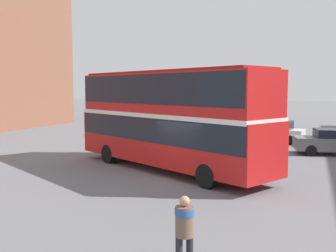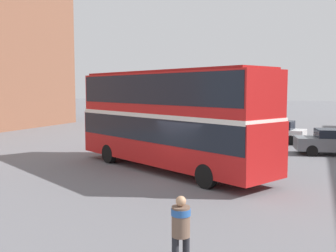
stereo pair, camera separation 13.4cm
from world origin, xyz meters
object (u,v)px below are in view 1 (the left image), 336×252
(double_decker_bus, at_px, (168,114))
(parked_car_kerb_near, at_px, (171,132))
(parked_car_side_street, at_px, (332,141))
(parked_car_kerb_far, at_px, (275,131))
(pedestrian_foreground, at_px, (185,226))

(double_decker_bus, relative_size, parked_car_kerb_near, 2.49)
(double_decker_bus, distance_m, parked_car_kerb_near, 9.44)
(double_decker_bus, height_order, parked_car_side_street, double_decker_bus)
(parked_car_kerb_near, relative_size, parked_car_side_street, 1.01)
(double_decker_bus, distance_m, parked_car_side_street, 10.87)
(parked_car_kerb_near, relative_size, parked_car_kerb_far, 1.03)
(parked_car_side_street, bearing_deg, parked_car_kerb_near, -17.57)
(double_decker_bus, xyz_separation_m, parked_car_kerb_far, (3.87, 11.89, -1.89))
(double_decker_bus, relative_size, parked_car_kerb_far, 2.57)
(double_decker_bus, xyz_separation_m, parked_car_side_street, (7.55, 7.59, -1.92))
(parked_car_kerb_far, bearing_deg, double_decker_bus, 80.21)
(parked_car_kerb_near, height_order, parked_car_side_street, parked_car_kerb_near)
(double_decker_bus, distance_m, pedestrian_foreground, 10.73)
(parked_car_kerb_near, height_order, parked_car_kerb_far, parked_car_kerb_near)
(pedestrian_foreground, distance_m, parked_car_side_street, 17.77)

